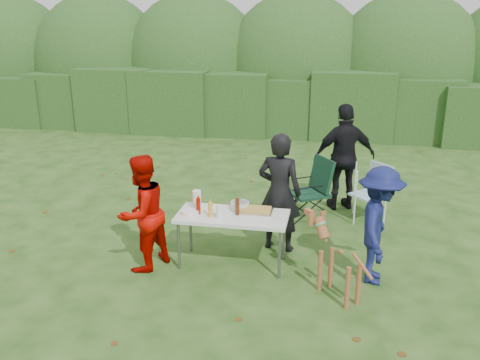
% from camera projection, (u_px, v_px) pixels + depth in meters
% --- Properties ---
extents(ground, '(80.00, 80.00, 0.00)m').
position_uv_depth(ground, '(232.00, 265.00, 7.06)').
color(ground, '#1E4211').
extents(hedge_row, '(22.00, 1.40, 1.70)m').
position_uv_depth(hedge_row, '(290.00, 106.00, 14.25)').
color(hedge_row, '#23471C').
rests_on(hedge_row, ground).
extents(shrub_backdrop, '(20.00, 2.60, 3.20)m').
position_uv_depth(shrub_backdrop, '(296.00, 73.00, 15.51)').
color(shrub_backdrop, '#3D6628').
rests_on(shrub_backdrop, ground).
extents(folding_table, '(1.50, 0.70, 0.74)m').
position_uv_depth(folding_table, '(232.00, 218.00, 6.86)').
color(folding_table, silver).
rests_on(folding_table, ground).
extents(person_cook, '(0.70, 0.52, 1.75)m').
position_uv_depth(person_cook, '(279.00, 192.00, 7.28)').
color(person_cook, black).
rests_on(person_cook, ground).
extents(person_red_jacket, '(0.87, 0.96, 1.59)m').
position_uv_depth(person_red_jacket, '(142.00, 213.00, 6.75)').
color(person_red_jacket, '#B20700').
rests_on(person_red_jacket, ground).
extents(person_black_puffy, '(1.19, 0.80, 1.88)m').
position_uv_depth(person_black_puffy, '(344.00, 157.00, 8.83)').
color(person_black_puffy, black).
rests_on(person_black_puffy, ground).
extents(child, '(0.66, 1.04, 1.54)m').
position_uv_depth(child, '(379.00, 226.00, 6.41)').
color(child, '#131950').
rests_on(child, ground).
extents(dog, '(0.95, 0.99, 0.94)m').
position_uv_depth(dog, '(340.00, 263.00, 6.11)').
color(dog, brown).
rests_on(dog, ground).
extents(camping_chair, '(0.93, 0.93, 1.07)m').
position_uv_depth(camping_chair, '(308.00, 190.00, 8.43)').
color(camping_chair, '#103120').
rests_on(camping_chair, ground).
extents(lawn_chair, '(0.80, 0.80, 0.96)m').
position_uv_depth(lawn_chair, '(370.00, 193.00, 8.45)').
color(lawn_chair, '#3B9AC1').
rests_on(lawn_chair, ground).
extents(food_tray, '(0.45, 0.30, 0.02)m').
position_uv_depth(food_tray, '(256.00, 211.00, 6.93)').
color(food_tray, '#B7B7BA').
rests_on(food_tray, folding_table).
extents(focaccia_bread, '(0.40, 0.26, 0.04)m').
position_uv_depth(focaccia_bread, '(256.00, 210.00, 6.92)').
color(focaccia_bread, gold).
rests_on(focaccia_bread, food_tray).
extents(mustard_bottle, '(0.06, 0.06, 0.20)m').
position_uv_depth(mustard_bottle, '(210.00, 210.00, 6.75)').
color(mustard_bottle, gold).
rests_on(mustard_bottle, folding_table).
extents(ketchup_bottle, '(0.06, 0.06, 0.22)m').
position_uv_depth(ketchup_bottle, '(198.00, 206.00, 6.85)').
color(ketchup_bottle, '#A00B00').
rests_on(ketchup_bottle, folding_table).
extents(beer_bottle, '(0.06, 0.06, 0.24)m').
position_uv_depth(beer_bottle, '(237.00, 206.00, 6.80)').
color(beer_bottle, '#47230F').
rests_on(beer_bottle, folding_table).
extents(paper_towel_roll, '(0.12, 0.12, 0.26)m').
position_uv_depth(paper_towel_roll, '(197.00, 200.00, 7.02)').
color(paper_towel_roll, white).
rests_on(paper_towel_roll, folding_table).
extents(cup_stack, '(0.08, 0.08, 0.18)m').
position_uv_depth(cup_stack, '(219.00, 212.00, 6.70)').
color(cup_stack, white).
rests_on(cup_stack, folding_table).
extents(pasta_bowl, '(0.26, 0.26, 0.10)m').
position_uv_depth(pasta_bowl, '(240.00, 205.00, 7.04)').
color(pasta_bowl, silver).
rests_on(pasta_bowl, folding_table).
extents(plate_stack, '(0.24, 0.24, 0.05)m').
position_uv_depth(plate_stack, '(190.00, 212.00, 6.86)').
color(plate_stack, white).
rests_on(plate_stack, folding_table).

